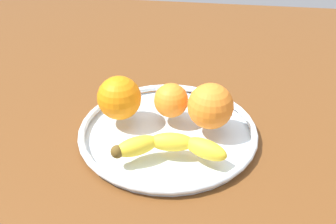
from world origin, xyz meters
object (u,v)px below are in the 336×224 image
object	(u,v)px
orange_back_right	(170,100)
orange_center	(119,98)
banana	(169,146)
fruit_bowl	(168,130)
orange_front_right	(210,106)

from	to	relation	value
orange_back_right	orange_center	size ratio (longest dim) A/B	0.79
banana	orange_center	world-z (taller)	orange_center
fruit_bowl	orange_front_right	bearing A→B (deg)	-168.62
orange_back_right	orange_center	bearing A→B (deg)	11.80
orange_front_right	orange_center	distance (cm)	16.05
fruit_bowl	banana	bearing A→B (deg)	99.67
fruit_bowl	orange_front_right	xyz separation A→B (cm)	(-7.08, -1.42, 4.85)
fruit_bowl	orange_back_right	size ratio (longest dim) A/B	5.03
orange_center	orange_front_right	bearing A→B (deg)	178.58
orange_front_right	orange_center	bearing A→B (deg)	-1.42
fruit_bowl	orange_front_right	size ratio (longest dim) A/B	3.95
orange_back_right	orange_center	xyz separation A→B (cm)	(8.86, 1.85, 0.81)
banana	orange_center	distance (cm)	13.87
orange_back_right	banana	bearing A→B (deg)	97.01
orange_front_right	orange_center	size ratio (longest dim) A/B	1.01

